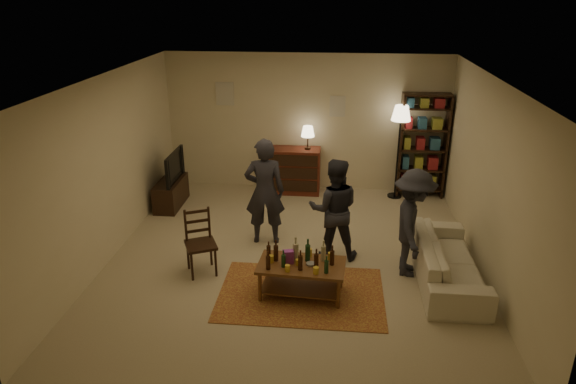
# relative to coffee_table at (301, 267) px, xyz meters

# --- Properties ---
(floor) EXTENTS (6.00, 6.00, 0.00)m
(floor) POSITION_rel_coffee_table_xyz_m (-0.19, 0.97, -0.41)
(floor) COLOR #C6B793
(floor) RESTS_ON ground
(room_shell) EXTENTS (6.00, 6.00, 6.00)m
(room_shell) POSITION_rel_coffee_table_xyz_m (-0.84, 3.95, 1.40)
(room_shell) COLOR beige
(room_shell) RESTS_ON ground
(rug) EXTENTS (2.20, 1.50, 0.01)m
(rug) POSITION_rel_coffee_table_xyz_m (0.01, -0.00, -0.41)
(rug) COLOR maroon
(rug) RESTS_ON ground
(coffee_table) EXTENTS (1.18, 0.70, 0.81)m
(coffee_table) POSITION_rel_coffee_table_xyz_m (0.00, 0.00, 0.00)
(coffee_table) COLOR brown
(coffee_table) RESTS_ON ground
(dining_chair) EXTENTS (0.55, 0.55, 0.96)m
(dining_chair) POSITION_rel_coffee_table_xyz_m (-1.48, 0.48, 0.09)
(dining_chair) COLOR black
(dining_chair) RESTS_ON ground
(tv_stand) EXTENTS (0.40, 1.00, 1.06)m
(tv_stand) POSITION_rel_coffee_table_xyz_m (-2.64, 2.77, -0.03)
(tv_stand) COLOR black
(tv_stand) RESTS_ON ground
(dresser) EXTENTS (1.00, 0.50, 1.36)m
(dresser) POSITION_rel_coffee_table_xyz_m (-0.39, 3.68, 0.06)
(dresser) COLOR maroon
(dresser) RESTS_ON ground
(bookshelf) EXTENTS (0.90, 0.34, 2.02)m
(bookshelf) POSITION_rel_coffee_table_xyz_m (2.05, 3.75, 0.62)
(bookshelf) COLOR black
(bookshelf) RESTS_ON ground
(floor_lamp) EXTENTS (0.36, 0.36, 1.81)m
(floor_lamp) POSITION_rel_coffee_table_xyz_m (1.59, 3.62, 1.13)
(floor_lamp) COLOR black
(floor_lamp) RESTS_ON ground
(sofa) EXTENTS (0.81, 2.08, 0.61)m
(sofa) POSITION_rel_coffee_table_xyz_m (2.01, 0.57, -0.11)
(sofa) COLOR beige
(sofa) RESTS_ON ground
(person_left) EXTENTS (0.67, 0.47, 1.72)m
(person_left) POSITION_rel_coffee_table_xyz_m (-0.68, 1.50, 0.45)
(person_left) COLOR #25242B
(person_left) RESTS_ON ground
(person_right) EXTENTS (0.79, 0.63, 1.57)m
(person_right) POSITION_rel_coffee_table_xyz_m (0.41, 1.10, 0.37)
(person_right) COLOR #25262D
(person_right) RESTS_ON ground
(person_by_sofa) EXTENTS (0.66, 1.06, 1.57)m
(person_by_sofa) POSITION_rel_coffee_table_xyz_m (1.51, 0.72, 0.37)
(person_by_sofa) COLOR #27282F
(person_by_sofa) RESTS_ON ground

